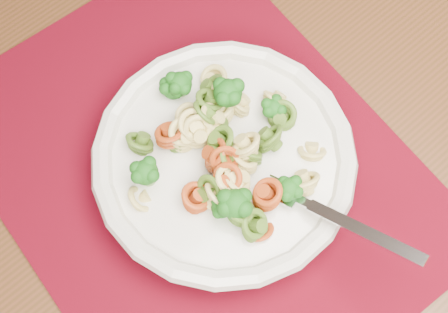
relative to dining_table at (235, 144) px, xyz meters
The scene contains 5 objects.
dining_table is the anchor object (origin of this frame).
placemat 0.14m from the dining_table, 76.71° to the right, with size 0.47×0.36×0.00m, color #4E0310.
pasta_bowl 0.16m from the dining_table, 60.03° to the right, with size 0.25×0.25×0.05m.
pasta_broccoli_heap 0.18m from the dining_table, 60.03° to the right, with size 0.21×0.21×0.06m, color #DCC46C, non-canonical shape.
fork 0.20m from the dining_table, 30.12° to the right, with size 0.19×0.02×0.01m, color silver, non-canonical shape.
Camera 1 is at (-0.33, 0.18, 1.33)m, focal length 50.00 mm.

